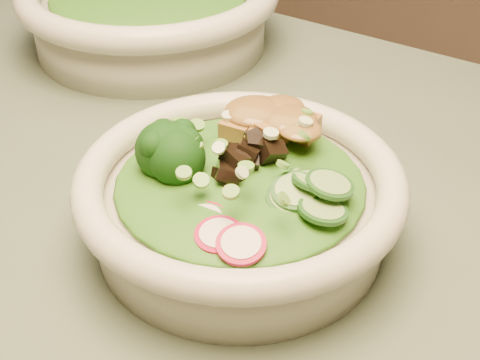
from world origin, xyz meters
The scene contains 11 objects.
dining_table centered at (0.00, 0.00, 0.64)m, with size 1.20×0.80×0.75m.
salad_bowl centered at (0.19, 0.00, 0.78)m, with size 0.24×0.24×0.07m.
side_bowl centered at (-0.09, 0.23, 0.79)m, with size 0.30×0.30×0.08m.
lettuce_bed centered at (0.19, 0.00, 0.80)m, with size 0.18×0.18×0.02m, color #1A5612.
broccoli_florets centered at (0.14, -0.01, 0.82)m, with size 0.07×0.06×0.04m, color black, non-canonical shape.
radish_slices centered at (0.21, -0.05, 0.81)m, with size 0.10×0.04×0.02m, color #A20C33, non-canonical shape.
cucumber_slices centered at (0.25, 0.02, 0.81)m, with size 0.06×0.06×0.03m, color #7BA25A, non-canonical shape.
mushroom_heap centered at (0.19, 0.01, 0.82)m, with size 0.06×0.06×0.04m, color black, non-canonical shape.
tofu_cubes centered at (0.18, 0.06, 0.81)m, with size 0.08×0.05×0.03m, color olive, non-canonical shape.
peanut_sauce centered at (0.18, 0.06, 0.83)m, with size 0.06×0.05×0.01m, color brown.
scallion_garnish centered at (0.19, 0.00, 0.83)m, with size 0.17×0.17×0.02m, color #5D9A36, non-canonical shape.
Camera 1 is at (0.41, -0.32, 1.09)m, focal length 50.00 mm.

